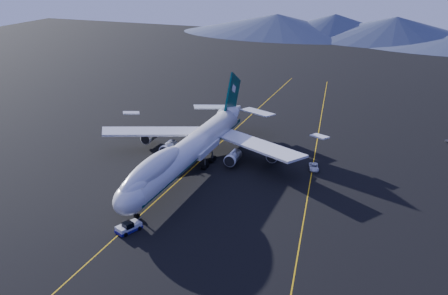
% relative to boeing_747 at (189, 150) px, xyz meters
% --- Properties ---
extents(ground, '(500.00, 500.00, 0.00)m').
position_rel_boeing_747_xyz_m(ground, '(-0.00, -0.03, -5.81)').
color(ground, black).
rests_on(ground, ground).
extents(taxiway_line_main, '(0.25, 220.00, 0.01)m').
position_rel_boeing_747_xyz_m(taxiway_line_main, '(-0.00, -0.03, -5.80)').
color(taxiway_line_main, '#E6AF0D').
rests_on(taxiway_line_main, ground).
extents(taxiway_line_side, '(28.08, 198.09, 0.01)m').
position_rel_boeing_747_xyz_m(taxiway_line_side, '(30.00, 9.97, -5.80)').
color(taxiway_line_side, '#E6AF0D').
rests_on(taxiway_line_side, ground).
extents(boeing_747, '(59.62, 72.43, 19.37)m').
position_rel_boeing_747_xyz_m(boeing_747, '(0.00, 0.00, 0.00)').
color(boeing_747, silver).
rests_on(boeing_747, ground).
extents(pushback_tug, '(4.50, 5.88, 2.29)m').
position_rel_boeing_747_xyz_m(pushback_tug, '(1.15, -31.68, -5.09)').
color(pushback_tug, silver).
rests_on(pushback_tug, ground).
extents(service_van, '(3.56, 5.43, 1.39)m').
position_rel_boeing_747_xyz_m(service_van, '(30.00, 12.69, -5.12)').
color(service_van, white).
rests_on(service_van, ground).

